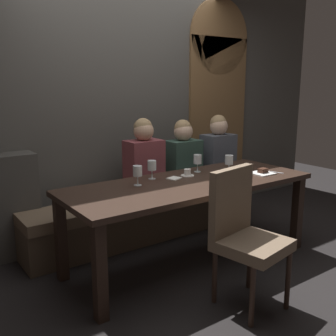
# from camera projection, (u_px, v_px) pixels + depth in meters

# --- Properties ---
(ground) EXTENTS (9.00, 9.00, 0.00)m
(ground) POSITION_uv_depth(u_px,v_px,m) (189.00, 261.00, 3.51)
(ground) COLOR black
(back_wall_tiled) EXTENTS (6.00, 0.12, 3.00)m
(back_wall_tiled) POSITION_uv_depth(u_px,v_px,m) (119.00, 88.00, 4.16)
(back_wall_tiled) COLOR #4C4944
(back_wall_tiled) RESTS_ON ground
(arched_door) EXTENTS (0.90, 0.05, 2.55)m
(arched_door) POSITION_uv_depth(u_px,v_px,m) (218.00, 99.00, 4.89)
(arched_door) COLOR brown
(arched_door) RESTS_ON ground
(dining_table) EXTENTS (2.20, 0.84, 0.74)m
(dining_table) POSITION_uv_depth(u_px,v_px,m) (190.00, 191.00, 3.37)
(dining_table) COLOR black
(dining_table) RESTS_ON ground
(banquette_bench) EXTENTS (2.50, 0.44, 0.45)m
(banquette_bench) POSITION_uv_depth(u_px,v_px,m) (147.00, 216.00, 4.01)
(banquette_bench) COLOR #4A3C2E
(banquette_bench) RESTS_ON ground
(chair_near_side) EXTENTS (0.51, 0.51, 0.98)m
(chair_near_side) POSITION_uv_depth(u_px,v_px,m) (243.00, 229.00, 2.76)
(chair_near_side) COLOR #302119
(chair_near_side) RESTS_ON ground
(diner_redhead) EXTENTS (0.36, 0.24, 0.77)m
(diner_redhead) POSITION_uv_depth(u_px,v_px,m) (144.00, 159.00, 3.91)
(diner_redhead) COLOR brown
(diner_redhead) RESTS_ON banquette_bench
(diner_bearded) EXTENTS (0.36, 0.24, 0.73)m
(diner_bearded) POSITION_uv_depth(u_px,v_px,m) (183.00, 156.00, 4.19)
(diner_bearded) COLOR #2D473D
(diner_bearded) RESTS_ON banquette_bench
(diner_far_end) EXTENTS (0.36, 0.24, 0.76)m
(diner_far_end) POSITION_uv_depth(u_px,v_px,m) (218.00, 151.00, 4.44)
(diner_far_end) COLOR #4C515B
(diner_far_end) RESTS_ON banquette_bench
(wine_glass_far_left) EXTENTS (0.08, 0.08, 0.16)m
(wine_glass_far_left) POSITION_uv_depth(u_px,v_px,m) (229.00, 160.00, 3.65)
(wine_glass_far_left) COLOR silver
(wine_glass_far_left) RESTS_ON dining_table
(wine_glass_near_right) EXTENTS (0.08, 0.08, 0.16)m
(wine_glass_near_right) POSITION_uv_depth(u_px,v_px,m) (152.00, 166.00, 3.40)
(wine_glass_near_right) COLOR silver
(wine_glass_near_right) RESTS_ON dining_table
(wine_glass_end_right) EXTENTS (0.08, 0.08, 0.16)m
(wine_glass_end_right) POSITION_uv_depth(u_px,v_px,m) (198.00, 160.00, 3.67)
(wine_glass_end_right) COLOR silver
(wine_glass_end_right) RESTS_ON dining_table
(wine_glass_far_right) EXTENTS (0.08, 0.08, 0.16)m
(wine_glass_far_right) POSITION_uv_depth(u_px,v_px,m) (138.00, 172.00, 3.19)
(wine_glass_far_right) COLOR silver
(wine_glass_far_right) RESTS_ON dining_table
(espresso_cup) EXTENTS (0.12, 0.12, 0.06)m
(espresso_cup) POSITION_uv_depth(u_px,v_px,m) (187.00, 173.00, 3.53)
(espresso_cup) COLOR white
(espresso_cup) RESTS_ON dining_table
(dessert_plate) EXTENTS (0.19, 0.19, 0.05)m
(dessert_plate) POSITION_uv_depth(u_px,v_px,m) (262.00, 172.00, 3.62)
(dessert_plate) COLOR white
(dessert_plate) RESTS_ON dining_table
(fork_on_table) EXTENTS (0.06, 0.17, 0.01)m
(fork_on_table) POSITION_uv_depth(u_px,v_px,m) (275.00, 172.00, 3.67)
(fork_on_table) COLOR silver
(fork_on_table) RESTS_ON dining_table
(folded_napkin) EXTENTS (0.13, 0.13, 0.01)m
(folded_napkin) POSITION_uv_depth(u_px,v_px,m) (174.00, 178.00, 3.43)
(folded_napkin) COLOR silver
(folded_napkin) RESTS_ON dining_table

